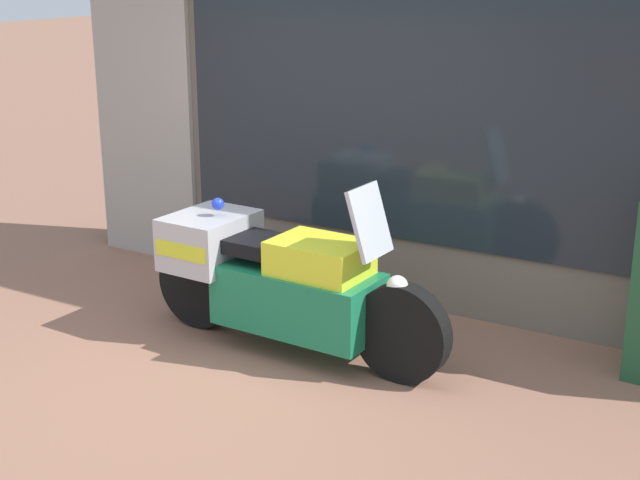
% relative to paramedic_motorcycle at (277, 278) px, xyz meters
% --- Properties ---
extents(ground_plane, '(60.00, 60.00, 0.00)m').
position_rel_paramedic_motorcycle_xyz_m(ground_plane, '(0.01, -0.62, -0.51)').
color(ground_plane, '#8E604C').
extents(shop_building, '(5.37, 0.55, 3.86)m').
position_rel_paramedic_motorcycle_xyz_m(shop_building, '(-0.42, 1.38, 1.42)').
color(shop_building, '#6B6056').
rests_on(shop_building, ground).
extents(window_display, '(3.87, 0.30, 2.08)m').
position_rel_paramedic_motorcycle_xyz_m(window_display, '(0.46, 1.41, -0.02)').
color(window_display, slate).
rests_on(window_display, ground).
extents(paramedic_motorcycle, '(2.35, 0.67, 1.26)m').
position_rel_paramedic_motorcycle_xyz_m(paramedic_motorcycle, '(0.00, 0.00, 0.00)').
color(paramedic_motorcycle, black).
rests_on(paramedic_motorcycle, ground).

